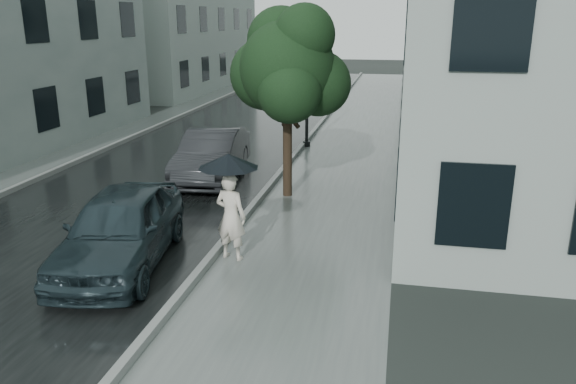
% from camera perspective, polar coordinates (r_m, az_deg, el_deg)
% --- Properties ---
extents(ground, '(120.00, 120.00, 0.00)m').
position_cam_1_polar(ground, '(9.51, -2.18, -12.13)').
color(ground, black).
rests_on(ground, ground).
extents(sidewalk, '(3.50, 60.00, 0.01)m').
position_cam_1_polar(sidewalk, '(20.66, 6.31, 4.11)').
color(sidewalk, slate).
rests_on(sidewalk, ground).
extents(kerb_near, '(0.15, 60.00, 0.15)m').
position_cam_1_polar(kerb_near, '(20.87, 1.31, 4.55)').
color(kerb_near, slate).
rests_on(kerb_near, ground).
extents(asphalt_road, '(6.85, 60.00, 0.00)m').
position_cam_1_polar(asphalt_road, '(21.76, -7.83, 4.72)').
color(asphalt_road, black).
rests_on(asphalt_road, ground).
extents(kerb_far, '(0.15, 60.00, 0.15)m').
position_cam_1_polar(kerb_far, '(23.12, -16.10, 5.13)').
color(kerb_far, slate).
rests_on(kerb_far, ground).
extents(sidewalk_far, '(1.70, 60.00, 0.01)m').
position_cam_1_polar(sidewalk_far, '(23.57, -18.09, 5.00)').
color(sidewalk_far, '#4C5451').
rests_on(sidewalk_far, ground).
extents(building_near, '(7.02, 36.00, 9.00)m').
position_cam_1_polar(building_near, '(27.77, 19.40, 15.99)').
color(building_near, gray).
rests_on(building_near, ground).
extents(building_far_b, '(7.02, 18.00, 8.00)m').
position_cam_1_polar(building_far_b, '(41.19, -11.54, 16.00)').
color(building_far_b, gray).
rests_on(building_far_b, ground).
extents(pedestrian, '(0.73, 0.57, 1.78)m').
position_cam_1_polar(pedestrian, '(11.19, -5.82, -2.50)').
color(pedestrian, beige).
rests_on(pedestrian, sidewalk).
extents(umbrella, '(1.42, 1.42, 1.29)m').
position_cam_1_polar(umbrella, '(10.88, -6.09, 3.16)').
color(umbrella, black).
rests_on(umbrella, ground).
extents(street_tree, '(3.25, 2.95, 5.04)m').
position_cam_1_polar(street_tree, '(14.86, 0.02, 12.57)').
color(street_tree, '#332619').
rests_on(street_tree, ground).
extents(lamp_post, '(0.83, 0.44, 5.13)m').
position_cam_1_polar(lamp_post, '(21.02, 1.59, 12.53)').
color(lamp_post, black).
rests_on(lamp_post, ground).
extents(car_near, '(2.44, 4.63, 1.50)m').
position_cam_1_polar(car_near, '(11.41, -16.66, -3.54)').
color(car_near, '#1C2B30').
rests_on(car_near, ground).
extents(car_far, '(1.96, 4.59, 1.47)m').
position_cam_1_polar(car_far, '(17.02, -7.74, 3.77)').
color(car_far, '#222427').
rests_on(car_far, ground).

